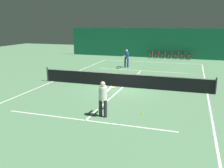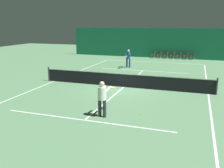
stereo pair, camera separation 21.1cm
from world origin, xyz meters
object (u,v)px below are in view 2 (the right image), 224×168
(courtside_chair_4, at_px, (180,55))
(player_far, at_px, (128,57))
(tennis_net, at_px, (124,80))
(tennis_ball, at_px, (141,114))
(courtside_chair_2, at_px, (166,55))
(courtside_chair_3, at_px, (173,55))
(courtside_chair_1, at_px, (160,55))
(courtside_chair_0, at_px, (154,54))
(courtside_chair_6, at_px, (193,56))
(courtside_chair_5, at_px, (186,56))
(player_near, at_px, (103,96))

(courtside_chair_4, bearing_deg, player_far, -30.39)
(tennis_net, height_order, tennis_ball, tennis_net)
(tennis_net, xyz_separation_m, courtside_chair_2, (1.09, 15.20, -0.03))
(courtside_chair_3, bearing_deg, courtside_chair_4, 90.00)
(tennis_net, distance_m, courtside_chair_2, 15.24)
(courtside_chair_1, height_order, courtside_chair_2, same)
(tennis_net, distance_m, player_far, 7.86)
(courtside_chair_0, distance_m, courtside_chair_4, 3.16)
(courtside_chair_2, relative_size, tennis_ball, 12.73)
(courtside_chair_4, bearing_deg, courtside_chair_3, -90.00)
(player_far, relative_size, courtside_chair_6, 2.11)
(player_far, xyz_separation_m, courtside_chair_5, (5.22, 7.55, -0.55))
(courtside_chair_2, height_order, tennis_ball, courtside_chair_2)
(tennis_net, relative_size, courtside_chair_6, 14.29)
(courtside_chair_3, xyz_separation_m, courtside_chair_5, (1.58, 0.00, 0.00))
(courtside_chair_1, bearing_deg, tennis_ball, 5.70)
(courtside_chair_4, bearing_deg, tennis_ball, -1.06)
(courtside_chair_5, relative_size, tennis_ball, 12.73)
(tennis_net, distance_m, courtside_chair_1, 15.20)
(courtside_chair_0, distance_m, courtside_chair_6, 4.74)
(courtside_chair_1, xyz_separation_m, tennis_ball, (2.00, -20.03, -0.45))
(courtside_chair_0, relative_size, courtside_chair_4, 1.00)
(tennis_ball, bearing_deg, courtside_chair_6, 84.43)
(courtside_chair_0, relative_size, courtside_chair_2, 1.00)
(tennis_ball, bearing_deg, courtside_chair_2, 93.45)
(player_far, relative_size, tennis_ball, 26.87)
(courtside_chair_2, xyz_separation_m, courtside_chair_6, (3.16, 0.00, 0.00))
(courtside_chair_6, height_order, tennis_ball, courtside_chair_6)
(courtside_chair_1, bearing_deg, courtside_chair_5, 90.00)
(courtside_chair_1, height_order, courtside_chair_4, same)
(player_far, xyz_separation_m, courtside_chair_3, (3.64, 7.55, -0.55))
(courtside_chair_2, bearing_deg, player_far, -20.66)
(player_near, xyz_separation_m, tennis_ball, (1.69, 0.84, -0.96))
(courtside_chair_3, bearing_deg, courtside_chair_0, -90.00)
(courtside_chair_1, bearing_deg, player_far, -15.24)
(player_near, height_order, courtside_chair_0, player_near)
(player_near, xyz_separation_m, courtside_chair_5, (2.86, 20.87, -0.51))
(tennis_net, distance_m, courtside_chair_4, 15.43)
(player_far, bearing_deg, courtside_chair_2, 156.70)
(courtside_chair_1, distance_m, tennis_ball, 20.13)
(tennis_net, xyz_separation_m, player_far, (-1.76, 7.65, 0.52))
(courtside_chair_6, bearing_deg, courtside_chair_0, -90.00)
(player_far, bearing_deg, courtside_chair_4, 146.97)
(courtside_chair_4, distance_m, tennis_ball, 20.03)
(courtside_chair_2, bearing_deg, tennis_ball, 3.45)
(player_near, bearing_deg, player_far, 20.16)
(courtside_chair_1, relative_size, tennis_ball, 12.73)
(courtside_chair_1, distance_m, courtside_chair_2, 0.79)
(player_near, relative_size, courtside_chair_0, 2.04)
(courtside_chair_0, xyz_separation_m, tennis_ball, (2.79, -20.03, -0.45))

